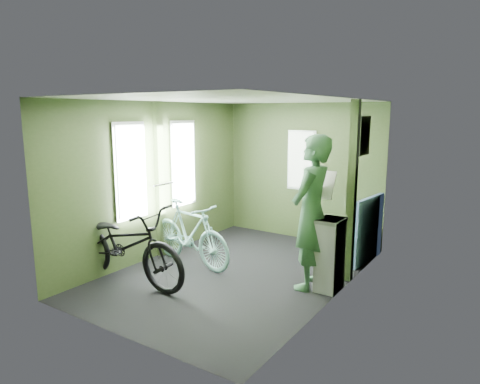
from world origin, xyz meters
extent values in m
plane|color=black|center=(0.00, 0.00, 0.00)|extent=(4.00, 4.00, 0.00)
cube|color=silver|center=(0.00, 0.00, 2.30)|extent=(2.80, 4.00, 0.02)
cube|color=#33441F|center=(0.00, 2.00, 1.15)|extent=(2.80, 0.02, 2.30)
cube|color=#33441F|center=(0.00, -2.00, 1.15)|extent=(2.80, 0.02, 2.30)
cube|color=#33441F|center=(-1.40, 0.00, 1.15)|extent=(0.02, 4.00, 2.30)
cube|color=#33441F|center=(1.40, 0.00, 1.15)|extent=(0.02, 4.00, 2.30)
cube|color=#33441F|center=(-1.36, 0.00, 1.15)|extent=(0.08, 0.12, 2.30)
cube|color=silver|center=(-1.35, -0.55, 1.35)|extent=(0.02, 0.56, 1.34)
cube|color=silver|center=(-1.35, 0.55, 1.35)|extent=(0.02, 0.56, 1.34)
cube|color=white|center=(-1.34, -0.55, 1.88)|extent=(0.00, 0.12, 0.12)
cube|color=white|center=(-1.34, 0.55, 1.88)|extent=(0.00, 0.12, 0.12)
cylinder|color=silver|center=(-1.29, 0.00, 1.10)|extent=(0.03, 0.40, 0.03)
cube|color=#33441F|center=(1.35, 0.60, 1.15)|extent=(0.10, 0.10, 2.30)
cube|color=white|center=(1.38, 0.90, 1.85)|extent=(0.02, 0.40, 0.50)
cube|color=silver|center=(0.00, 1.96, 1.35)|extent=(0.50, 0.02, 1.00)
imported|color=black|center=(-0.97, -1.05, 0.00)|extent=(1.94, 0.76, 1.07)
imported|color=#7DBBB4|center=(-0.72, -0.10, 0.00)|extent=(1.60, 0.71, 0.94)
imported|color=#30593A|center=(1.02, 0.12, 0.95)|extent=(0.46, 0.69, 1.89)
cube|color=silver|center=(1.02, 0.42, 1.25)|extent=(0.33, 0.17, 0.34)
cube|color=gray|center=(1.26, 0.17, 0.45)|extent=(0.26, 0.37, 0.89)
cube|color=navy|center=(1.12, 1.45, 0.23)|extent=(0.59, 0.95, 0.45)
cube|color=navy|center=(1.34, 1.45, 0.70)|extent=(0.15, 0.90, 0.50)
camera|label=1|loc=(3.08, -4.56, 2.14)|focal=32.00mm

